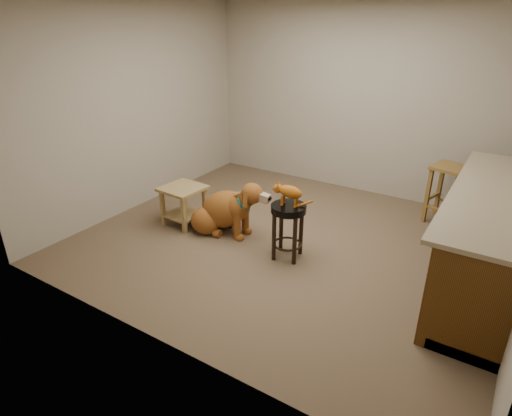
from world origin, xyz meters
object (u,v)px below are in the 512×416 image
Objects in this scene: side_table at (184,200)px; tabby_kitten at (288,192)px; wood_stool at (446,194)px; golden_retriever at (225,211)px; padded_stool at (288,221)px.

tabby_kitten is at bearing -1.08° from side_table.
wood_stool is at bearing 33.12° from side_table.
wood_stool is 1.46× the size of side_table.
wood_stool reaches higher than golden_retriever.
padded_stool reaches higher than side_table.
tabby_kitten is at bearing -175.73° from padded_stool.
side_table is 1.24× the size of tabby_kitten.
wood_stool is at bearing 45.14° from tabby_kitten.
tabby_kitten is (1.46, -0.03, 0.43)m from side_table.
padded_stool is at bearing -124.68° from wood_stool.
padded_stool is at bearing -1.05° from side_table.
padded_stool is 0.93m from golden_retriever.
padded_stool is 1.49× the size of tabby_kitten.
padded_stool is at bearing -10.99° from golden_retriever.
wood_stool is (1.24, 1.80, -0.05)m from padded_stool.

